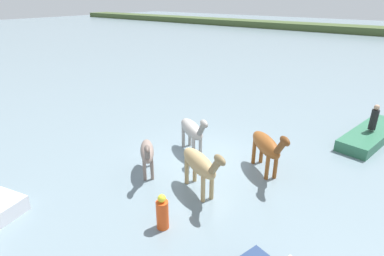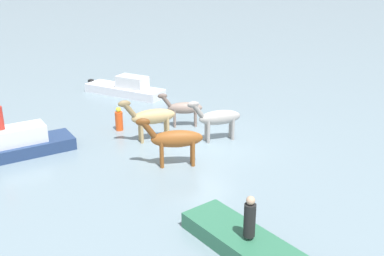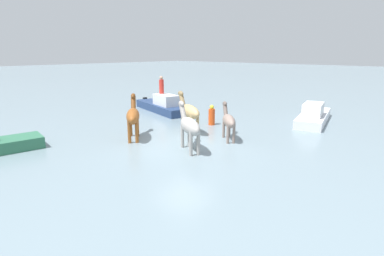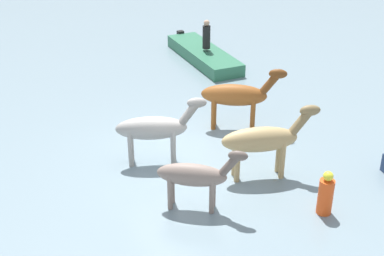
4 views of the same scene
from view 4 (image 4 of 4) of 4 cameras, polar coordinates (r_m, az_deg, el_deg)
The scene contains 8 objects.
ground_plane at distance 14.69m, azimuth -1.32°, elevation -3.52°, with size 176.57×176.57×0.00m, color gray.
horse_chestnut_trailing at distance 16.04m, azimuth 4.93°, elevation 3.56°, with size 2.25×1.95×2.01m.
horse_dark_mare at distance 13.57m, azimuth 7.76°, elevation -1.25°, with size 2.48×1.44×1.99m.
horse_dun_straggler at distance 12.29m, azimuth 0.32°, elevation -5.19°, with size 1.80×1.69×1.67m.
horse_pinto_flank at distance 14.12m, azimuth -4.10°, elevation -0.03°, with size 2.34×1.55×1.92m.
boat_launch_far at distance 22.16m, azimuth 1.23°, elevation 7.83°, with size 2.09×5.08×0.74m.
person_boatman_standing at distance 21.64m, azimuth 1.59°, elevation 10.06°, with size 0.32×0.32×1.19m.
buoy_channel_marker at distance 12.74m, azimuth 14.37°, elevation -7.05°, with size 0.36×0.36×1.14m.
Camera 4 is at (-6.61, -10.78, 7.48)m, focal length 48.93 mm.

